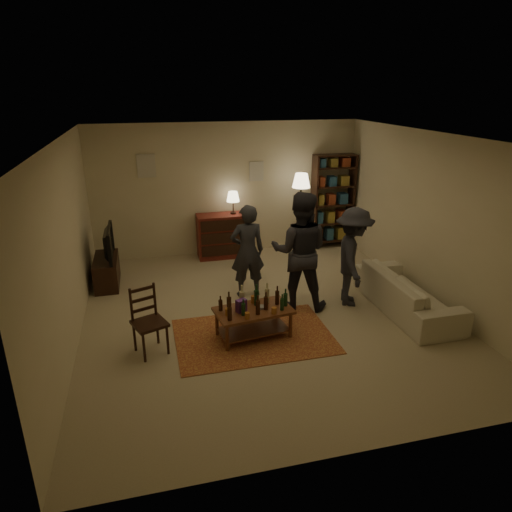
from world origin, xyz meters
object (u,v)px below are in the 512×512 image
object	(u,v)px
person_left	(247,251)
bookshelf	(333,201)
dining_chair	(148,318)
person_right	(300,251)
coffee_table	(253,312)
floor_lamp	(301,186)
sofa	(407,292)
person_by_sofa	(353,257)
dresser	(222,235)
tv_stand	(106,264)

from	to	relation	value
person_left	bookshelf	bearing A→B (deg)	-140.05
dining_chair	person_right	xyz separation A→B (m)	(2.37, 0.78, 0.45)
coffee_table	floor_lamp	size ratio (longest dim) A/B	0.66
sofa	coffee_table	bearing A→B (deg)	94.84
person_left	person_right	distance (m)	0.94
dining_chair	floor_lamp	world-z (taller)	floor_lamp
person_by_sofa	dresser	bearing A→B (deg)	50.50
coffee_table	dining_chair	distance (m)	1.44
coffee_table	sofa	size ratio (longest dim) A/B	0.54
tv_stand	dresser	distance (m)	2.43
dining_chair	person_left	bearing A→B (deg)	18.55
floor_lamp	person_by_sofa	bearing A→B (deg)	-88.77
person_right	dining_chair	bearing A→B (deg)	40.14
person_right	sofa	bearing A→B (deg)	-176.93
tv_stand	person_right	size ratio (longest dim) A/B	0.56
coffee_table	bookshelf	size ratio (longest dim) A/B	0.56
tv_stand	person_by_sofa	xyz separation A→B (m)	(3.89, -1.75, 0.42)
sofa	person_left	xyz separation A→B (m)	(-2.31, 1.16, 0.49)
tv_stand	dresser	size ratio (longest dim) A/B	0.78
tv_stand	dresser	world-z (taller)	dresser
dining_chair	dresser	size ratio (longest dim) A/B	0.69
coffee_table	tv_stand	distance (m)	3.20
sofa	person_by_sofa	distance (m)	1.01
person_right	floor_lamp	bearing A→B (deg)	-87.49
bookshelf	floor_lamp	bearing A→B (deg)	-158.20
floor_lamp	person_left	distance (m)	2.35
tv_stand	person_left	size ratio (longest dim) A/B	0.67
tv_stand	person_by_sofa	size ratio (longest dim) A/B	0.66
person_left	sofa	bearing A→B (deg)	152.71
dresser	dining_chair	bearing A→B (deg)	-115.51
tv_stand	dresser	bearing A→B (deg)	22.07
floor_lamp	person_right	world-z (taller)	person_right
person_left	person_right	bearing A→B (deg)	138.37
person_right	person_by_sofa	distance (m)	0.88
dining_chair	person_left	size ratio (longest dim) A/B	0.59
floor_lamp	sofa	world-z (taller)	floor_lamp
bookshelf	tv_stand	bearing A→B (deg)	-168.20
dining_chair	person_by_sofa	bearing A→B (deg)	-9.15
coffee_table	floor_lamp	world-z (taller)	floor_lamp
floor_lamp	bookshelf	bearing A→B (deg)	21.80
coffee_table	person_by_sofa	xyz separation A→B (m)	(1.80, 0.67, 0.41)
tv_stand	floor_lamp	xyz separation A→B (m)	(3.84, 0.64, 1.07)
tv_stand	bookshelf	size ratio (longest dim) A/B	0.52
sofa	person_right	bearing A→B (deg)	71.10
dresser	sofa	bearing A→B (deg)	-52.46
person_left	person_by_sofa	world-z (taller)	person_by_sofa
tv_stand	sofa	distance (m)	5.14
dining_chair	tv_stand	size ratio (longest dim) A/B	0.88
coffee_table	tv_stand	xyz separation A→B (m)	(-2.09, 2.42, -0.01)
dining_chair	tv_stand	xyz separation A→B (m)	(-0.66, 2.43, -0.10)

